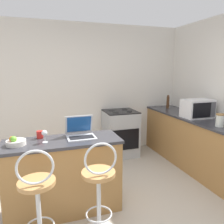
# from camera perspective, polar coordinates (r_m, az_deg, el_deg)

# --- Properties ---
(wall_back) EXTENTS (12.00, 0.06, 2.60)m
(wall_back) POSITION_cam_1_polar(r_m,az_deg,el_deg) (4.41, -8.23, 5.52)
(wall_back) COLOR silver
(wall_back) RESTS_ON ground_plane
(breakfast_bar) EXTENTS (1.36, 0.51, 0.91)m
(breakfast_bar) POSITION_cam_1_polar(r_m,az_deg,el_deg) (2.80, -12.43, -16.02)
(breakfast_bar) COLOR #9E703D
(breakfast_bar) RESTS_ON ground_plane
(counter_right) EXTENTS (0.64, 2.91, 0.91)m
(counter_right) POSITION_cam_1_polar(r_m,az_deg,el_deg) (4.04, 22.54, -8.05)
(counter_right) COLOR #9E703D
(counter_right) RESTS_ON ground_plane
(bar_stool_near) EXTENTS (0.40, 0.40, 1.05)m
(bar_stool_near) POSITION_cam_1_polar(r_m,az_deg,el_deg) (2.30, -18.73, -21.67)
(bar_stool_near) COLOR silver
(bar_stool_near) RESTS_ON ground_plane
(bar_stool_far) EXTENTS (0.40, 0.40, 1.05)m
(bar_stool_far) POSITION_cam_1_polar(r_m,az_deg,el_deg) (2.35, -3.39, -20.23)
(bar_stool_far) COLOR silver
(bar_stool_far) RESTS_ON ground_plane
(laptop) EXTENTS (0.34, 0.31, 0.25)m
(laptop) POSITION_cam_1_polar(r_m,az_deg,el_deg) (2.72, -8.27, -5.04)
(laptop) COLOR #B7BABF
(laptop) RESTS_ON breakfast_bar
(microwave) EXTENTS (0.50, 0.33, 0.31)m
(microwave) POSITION_cam_1_polar(r_m,az_deg,el_deg) (3.99, 21.44, 0.85)
(microwave) COLOR silver
(microwave) RESTS_ON counter_right
(stove_range) EXTENTS (0.63, 0.61, 0.92)m
(stove_range) POSITION_cam_1_polar(r_m,az_deg,el_deg) (4.43, 2.19, -5.51)
(stove_range) COLOR #9EA3A8
(stove_range) RESTS_ON ground_plane
(storage_jar) EXTENTS (0.12, 0.12, 0.19)m
(storage_jar) POSITION_cam_1_polar(r_m,az_deg,el_deg) (3.50, 26.35, -1.91)
(storage_jar) COLOR silver
(storage_jar) RESTS_ON counter_right
(pepper_mill) EXTENTS (0.06, 0.06, 0.28)m
(pepper_mill) POSITION_cam_1_polar(r_m,az_deg,el_deg) (4.76, 14.38, 2.58)
(pepper_mill) COLOR #4C2D19
(pepper_mill) RESTS_ON counter_right
(mug_blue) EXTENTS (0.09, 0.08, 0.09)m
(mug_blue) POSITION_cam_1_polar(r_m,az_deg,el_deg) (4.41, 18.74, 0.49)
(mug_blue) COLOR #2D51AD
(mug_blue) RESTS_ON counter_right
(wine_glass_short) EXTENTS (0.06, 0.06, 0.14)m
(wine_glass_short) POSITION_cam_1_polar(r_m,az_deg,el_deg) (2.57, -17.22, -5.41)
(wine_glass_short) COLOR silver
(wine_glass_short) RESTS_ON breakfast_bar
(fruit_bowl) EXTENTS (0.21, 0.21, 0.11)m
(fruit_bowl) POSITION_cam_1_polar(r_m,az_deg,el_deg) (2.61, -23.93, -7.13)
(fruit_bowl) COLOR silver
(fruit_bowl) RESTS_ON breakfast_bar
(mug_red) EXTENTS (0.09, 0.08, 0.09)m
(mug_red) POSITION_cam_1_polar(r_m,az_deg,el_deg) (2.77, -18.25, -5.60)
(mug_red) COLOR red
(mug_red) RESTS_ON breakfast_bar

